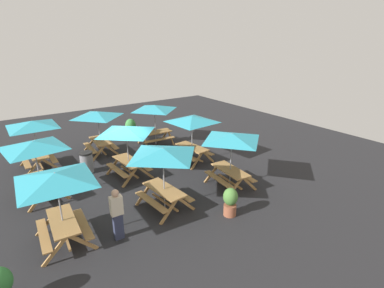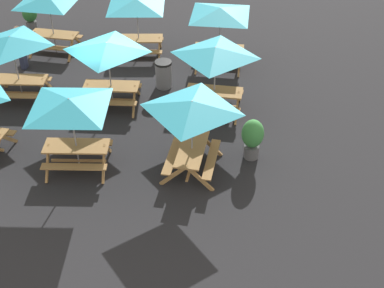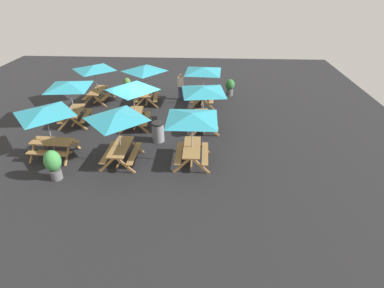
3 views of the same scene
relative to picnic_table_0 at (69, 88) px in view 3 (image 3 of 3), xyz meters
name	(u,v)px [view 3 (image 3 of 3)]	position (x,y,z in m)	size (l,w,h in m)	color
ground_plane	(141,126)	(0.14, 3.48, -1.99)	(28.27, 28.27, 0.00)	#232326
picnic_table_0	(69,88)	(0.00, 0.00, 0.00)	(2.81, 2.81, 2.34)	#A87A44
picnic_table_1	(45,115)	(3.20, 0.31, 0.00)	(2.11, 2.11, 2.34)	#A87A44
picnic_table_2	(192,120)	(3.39, 6.37, 0.00)	(2.83, 2.83, 2.34)	#A87A44
picnic_table_3	(94,70)	(-3.08, 0.24, 0.00)	(2.16, 2.16, 2.34)	#A87A44
picnic_table_4	(133,90)	(0.15, 3.26, 0.00)	(2.13, 2.13, 2.34)	#A87A44
picnic_table_5	(117,120)	(3.51, 3.38, 0.00)	(2.06, 2.06, 2.34)	#A87A44
picnic_table_6	(203,93)	(0.32, 6.76, 0.00)	(2.80, 2.80, 2.34)	#A87A44
picnic_table_7	(203,72)	(-2.98, 6.68, 0.00)	(2.82, 2.82, 2.34)	#A87A44
picnic_table_8	(145,72)	(-2.98, 3.26, 0.00)	(2.18, 2.18, 2.34)	#A87A44
trash_bin_gray	(158,132)	(1.63, 4.66, -1.49)	(0.59, 0.59, 0.98)	gray
potted_plant_0	(53,163)	(4.83, 1.10, -1.26)	(0.64, 0.64, 1.28)	#59595B
potted_plant_1	(230,86)	(-4.60, 8.40, -1.39)	(0.59, 0.59, 1.07)	#59595B
potted_plant_2	(127,85)	(-4.68, 1.65, -1.44)	(0.51, 0.51, 1.03)	#935138
person_standing	(181,86)	(-3.71, 5.29, -1.10)	(0.23, 0.37, 1.67)	#2D334C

